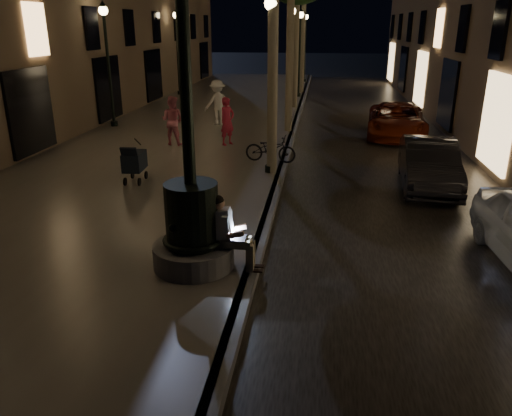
% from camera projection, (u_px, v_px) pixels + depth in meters
% --- Properties ---
extents(ground, '(120.00, 120.00, 0.00)m').
position_uv_depth(ground, '(294.00, 131.00, 20.74)').
color(ground, black).
rests_on(ground, ground).
extents(cobble_lane, '(6.00, 45.00, 0.02)m').
position_uv_depth(cobble_lane, '(368.00, 132.00, 20.38)').
color(cobble_lane, black).
rests_on(cobble_lane, ground).
extents(promenade, '(8.00, 45.00, 0.20)m').
position_uv_depth(promenade, '(200.00, 126.00, 21.20)').
color(promenade, '#68635C').
rests_on(promenade, ground).
extents(curb_strip, '(0.25, 45.00, 0.20)m').
position_uv_depth(curb_strip, '(294.00, 128.00, 20.71)').
color(curb_strip, '#59595B').
rests_on(curb_strip, ground).
extents(fountain_lamppost, '(1.40, 1.40, 5.21)m').
position_uv_depth(fountain_lamppost, '(192.00, 211.00, 8.35)').
color(fountain_lamppost, '#59595B').
rests_on(fountain_lamppost, promenade).
extents(seated_man_laptop, '(0.94, 0.32, 1.31)m').
position_uv_depth(seated_man_laptop, '(228.00, 230.00, 8.39)').
color(seated_man_laptop, gray).
rests_on(seated_man_laptop, promenade).
extents(lamp_curb_a, '(0.36, 0.36, 4.81)m').
position_uv_depth(lamp_curb_a, '(271.00, 61.00, 13.15)').
color(lamp_curb_a, black).
rests_on(lamp_curb_a, promenade).
extents(lamp_curb_b, '(0.36, 0.36, 4.81)m').
position_uv_depth(lamp_curb_b, '(291.00, 48.00, 20.59)').
color(lamp_curb_b, black).
rests_on(lamp_curb_b, promenade).
extents(lamp_curb_c, '(0.36, 0.36, 4.81)m').
position_uv_depth(lamp_curb_c, '(300.00, 42.00, 28.03)').
color(lamp_curb_c, black).
rests_on(lamp_curb_c, promenade).
extents(lamp_curb_d, '(0.36, 0.36, 4.81)m').
position_uv_depth(lamp_curb_d, '(305.00, 38.00, 35.47)').
color(lamp_curb_d, black).
rests_on(lamp_curb_d, promenade).
extents(lamp_left_b, '(0.36, 0.36, 4.81)m').
position_uv_depth(lamp_left_b, '(107.00, 49.00, 19.60)').
color(lamp_left_b, black).
rests_on(lamp_left_b, promenade).
extents(lamp_left_c, '(0.36, 0.36, 4.81)m').
position_uv_depth(lamp_left_c, '(177.00, 41.00, 28.90)').
color(lamp_left_c, black).
rests_on(lamp_left_c, promenade).
extents(stroller, '(0.52, 1.12, 1.14)m').
position_uv_depth(stroller, '(134.00, 161.00, 13.09)').
color(stroller, black).
rests_on(stroller, promenade).
extents(car_second, '(1.65, 3.99, 1.28)m').
position_uv_depth(car_second, '(429.00, 164.00, 13.32)').
color(car_second, black).
rests_on(car_second, ground).
extents(car_third, '(2.58, 4.82, 1.29)m').
position_uv_depth(car_third, '(397.00, 120.00, 19.39)').
color(car_third, maroon).
rests_on(car_third, ground).
extents(pedestrian_red, '(0.67, 0.71, 1.63)m').
position_uv_depth(pedestrian_red, '(227.00, 121.00, 17.17)').
color(pedestrian_red, '#BE2640').
rests_on(pedestrian_red, promenade).
extents(pedestrian_pink, '(0.92, 0.78, 1.67)m').
position_uv_depth(pedestrian_pink, '(173.00, 121.00, 17.19)').
color(pedestrian_pink, pink).
rests_on(pedestrian_pink, promenade).
extents(pedestrian_white, '(1.34, 1.28, 1.82)m').
position_uv_depth(pedestrian_white, '(218.00, 102.00, 20.66)').
color(pedestrian_white, white).
rests_on(pedestrian_white, promenade).
extents(bicycle, '(1.63, 0.78, 0.82)m').
position_uv_depth(bicycle, '(270.00, 149.00, 15.11)').
color(bicycle, black).
rests_on(bicycle, promenade).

